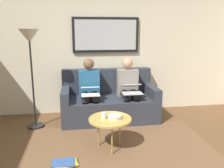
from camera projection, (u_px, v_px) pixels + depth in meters
name	position (u px, v px, depth m)	size (l,w,h in m)	color
wall_rear	(105.00, 48.00, 4.74)	(6.00, 0.12, 2.60)	beige
area_rug	(121.00, 148.00, 3.33)	(2.60, 1.80, 0.01)	brown
couch	(109.00, 102.00, 4.49)	(1.74, 0.90, 0.90)	#2D333D
framed_mirror	(106.00, 35.00, 4.59)	(1.29, 0.05, 0.68)	black
coffee_table	(110.00, 120.00, 3.27)	(0.60, 0.60, 0.45)	tan
cup	(104.00, 116.00, 3.24)	(0.07, 0.07, 0.09)	silver
bowl	(115.00, 117.00, 3.26)	(0.20, 0.20, 0.05)	beige
person_left	(128.00, 87.00, 4.41)	(0.38, 0.58, 1.14)	gray
laptop_silver	(131.00, 89.00, 4.18)	(0.35, 0.36, 0.16)	silver
person_right	(89.00, 88.00, 4.30)	(0.38, 0.58, 1.14)	#235B84
laptop_white	(90.00, 91.00, 4.06)	(0.31, 0.32, 0.14)	white
magazine_stack	(65.00, 163.00, 2.93)	(0.33, 0.28, 0.04)	red
standing_lamp	(30.00, 47.00, 3.81)	(0.32, 0.32, 1.66)	black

